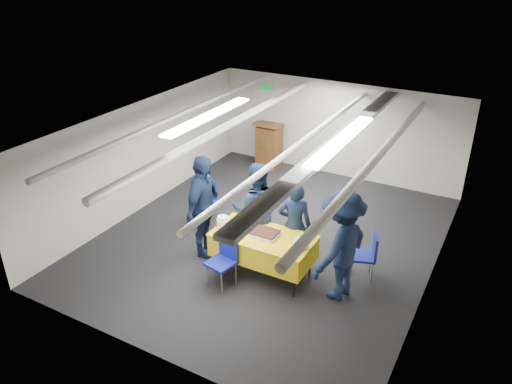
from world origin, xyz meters
TOP-DOWN VIEW (x-y plane):
  - ground at (0.00, 0.00)m, footprint 7.00×7.00m
  - room_shell at (0.09, 0.41)m, footprint 6.00×7.00m
  - serving_table at (0.44, -1.07)m, footprint 1.71×0.88m
  - sheet_cake at (0.47, -1.06)m, footprint 0.46×0.36m
  - plate_stack_left at (-0.33, -1.12)m, footprint 0.22×0.22m
  - plate_stack_right at (1.14, -1.12)m, footprint 0.22×0.22m
  - podium at (-1.60, 3.05)m, footprint 0.62×0.53m
  - chair_near at (0.01, -1.62)m, footprint 0.49×0.49m
  - chair_right at (2.03, -0.35)m, footprint 0.54×0.54m
  - chair_left at (-1.42, -0.03)m, footprint 0.56×0.56m
  - sailor_a at (0.77, -0.55)m, footprint 0.69×0.58m
  - sailor_b at (0.02, -0.56)m, footprint 1.09×1.02m
  - sailor_c at (-0.79, -1.02)m, footprint 0.66×1.20m
  - sailor_d at (1.77, -0.99)m, footprint 0.97×1.34m

SIDE VIEW (x-z plane):
  - ground at x=0.00m, z-range 0.00..0.00m
  - chair_near at x=0.01m, z-range 0.10..0.97m
  - chair_right at x=2.03m, z-range 0.10..0.97m
  - chair_left at x=-1.42m, z-range 0.10..0.97m
  - serving_table at x=0.44m, z-range 0.17..0.94m
  - podium at x=-1.60m, z-range -0.01..1.24m
  - sailor_a at x=0.77m, z-range 0.00..1.60m
  - sheet_cake at x=0.47m, z-range 0.77..0.85m
  - plate_stack_right at x=1.14m, z-range 0.76..0.93m
  - plate_stack_left at x=-0.33m, z-range 0.76..0.94m
  - sailor_b at x=0.02m, z-range 0.00..1.80m
  - sailor_d at x=1.77m, z-range 0.00..1.87m
  - sailor_c at x=-0.79m, z-range 0.00..1.93m
  - room_shell at x=0.09m, z-range 0.66..2.96m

